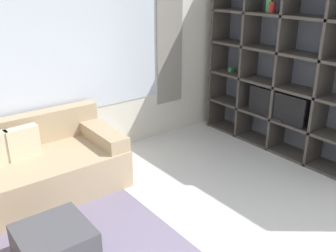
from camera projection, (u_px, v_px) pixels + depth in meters
The scene contains 5 objects.
wall_back at pixel (56, 57), 4.39m from camera, with size 6.58×0.11×2.70m.
wall_right at pixel (317, 53), 4.69m from camera, with size 0.07×4.51×2.70m, color silver.
shelving_unit at pixel (285, 69), 4.89m from camera, with size 0.38×2.39×2.24m.
couch_main at pixel (27, 171), 4.02m from camera, with size 2.00×0.98×0.80m.
ottoman at pixel (55, 247), 3.06m from camera, with size 0.57×0.57×0.36m.
Camera 1 is at (-1.62, -0.93, 2.24)m, focal length 40.00 mm.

